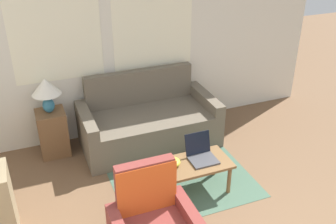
{
  "coord_description": "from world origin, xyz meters",
  "views": [
    {
      "loc": [
        -1.15,
        -1.11,
        2.88
      ],
      "look_at": [
        0.34,
        2.62,
        0.75
      ],
      "focal_mm": 42.0,
      "sensor_mm": 36.0,
      "label": 1
    }
  ],
  "objects": [
    {
      "name": "coffee_table",
      "position": [
        0.38,
        2.06,
        0.33
      ],
      "size": [
        0.89,
        0.45,
        0.38
      ],
      "color": "brown",
      "rests_on": "ground_plane"
    },
    {
      "name": "side_table",
      "position": [
        -0.92,
        3.43,
        0.3
      ],
      "size": [
        0.35,
        0.35,
        0.6
      ],
      "color": "brown",
      "rests_on": "ground_plane"
    },
    {
      "name": "cup_yellow",
      "position": [
        0.12,
        1.97,
        0.43
      ],
      "size": [
        0.08,
        0.08,
        0.11
      ],
      "color": "#191E4C",
      "rests_on": "coffee_table"
    },
    {
      "name": "laptop",
      "position": [
        0.53,
        2.11,
        0.44
      ],
      "size": [
        0.3,
        0.32,
        0.26
      ],
      "color": "#47474C",
      "rests_on": "coffee_table"
    },
    {
      "name": "snack_bowl",
      "position": [
        0.18,
        2.11,
        0.42
      ],
      "size": [
        0.19,
        0.19,
        0.08
      ],
      "color": "gold",
      "rests_on": "coffee_table"
    },
    {
      "name": "cup_navy",
      "position": [
        0.02,
        2.11,
        0.43
      ],
      "size": [
        0.08,
        0.08,
        0.09
      ],
      "color": "#191E4C",
      "rests_on": "coffee_table"
    },
    {
      "name": "couch",
      "position": [
        0.29,
        3.25,
        0.28
      ],
      "size": [
        1.77,
        0.9,
        0.92
      ],
      "color": "#665B4C",
      "rests_on": "ground_plane"
    },
    {
      "name": "table_lamp",
      "position": [
        -0.92,
        3.43,
        0.91
      ],
      "size": [
        0.35,
        0.35,
        0.45
      ],
      "color": "teal",
      "rests_on": "side_table"
    },
    {
      "name": "wall_back",
      "position": [
        -0.0,
        3.71,
        1.31
      ],
      "size": [
        6.0,
        0.06,
        2.6
      ],
      "color": "silver",
      "rests_on": "ground_plane"
    },
    {
      "name": "rug",
      "position": [
        0.38,
        2.62,
        0.0
      ],
      "size": [
        1.6,
        1.97,
        0.01
      ],
      "color": "#476651",
      "rests_on": "ground_plane"
    }
  ]
}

